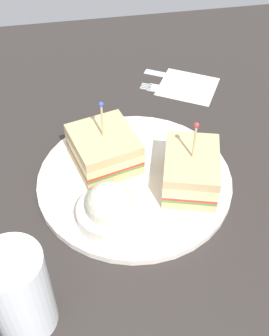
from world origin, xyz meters
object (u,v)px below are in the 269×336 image
(sandwich_half_back, at_px, (104,149))
(drink_glass, at_px, (20,294))
(fork, at_px, (164,89))
(plate, at_px, (134,180))
(napkin, at_px, (188,86))
(coleslaw_bowl, at_px, (110,209))
(knife, at_px, (173,76))
(sandwich_half_front, at_px, (191,170))

(sandwich_half_back, height_order, drink_glass, sandwich_half_back)
(sandwich_half_back, bearing_deg, fork, 53.15)
(plate, xyz_separation_m, drink_glass, (-0.16, -0.19, 0.05))
(napkin, bearing_deg, drink_glass, -125.96)
(plate, height_order, coleslaw_bowl, coleslaw_bowl)
(plate, bearing_deg, sandwich_half_back, 133.70)
(napkin, xyz_separation_m, fork, (-0.04, -0.00, 0.00))
(plate, xyz_separation_m, knife, (0.12, 0.25, -0.00))
(fork, bearing_deg, napkin, 3.03)
(plate, bearing_deg, knife, 64.97)
(sandwich_half_front, height_order, napkin, sandwich_half_front)
(sandwich_half_front, distance_m, drink_glass, 0.28)
(plate, xyz_separation_m, coleslaw_bowl, (-0.05, -0.07, 0.03))
(sandwich_half_back, relative_size, drink_glass, 0.94)
(drink_glass, bearing_deg, napkin, 54.04)
(plate, bearing_deg, sandwich_half_front, -18.78)
(napkin, bearing_deg, plate, -122.33)
(coleslaw_bowl, bearing_deg, fork, 64.13)
(plate, relative_size, napkin, 2.80)
(sandwich_half_back, relative_size, napkin, 1.12)
(plate, distance_m, coleslaw_bowl, 0.09)
(knife, bearing_deg, fork, -123.13)
(knife, bearing_deg, napkin, -61.26)
(plate, xyz_separation_m, napkin, (0.14, 0.22, -0.00))
(coleslaw_bowl, relative_size, drink_glass, 0.73)
(coleslaw_bowl, bearing_deg, sandwich_half_back, 86.42)
(coleslaw_bowl, relative_size, fork, 0.80)
(coleslaw_bowl, height_order, drink_glass, drink_glass)
(drink_glass, bearing_deg, knife, 58.11)
(sandwich_half_back, height_order, fork, sandwich_half_back)
(sandwich_half_back, distance_m, coleslaw_bowl, 0.11)
(sandwich_half_front, bearing_deg, napkin, 75.47)
(napkin, bearing_deg, coleslaw_bowl, -122.40)
(sandwich_half_back, distance_m, drink_glass, 0.26)
(napkin, height_order, knife, knife)
(sandwich_half_back, bearing_deg, napkin, 45.34)
(drink_glass, bearing_deg, plate, 50.17)
(fork, relative_size, knife, 0.95)
(drink_glass, relative_size, napkin, 1.18)
(coleslaw_bowl, distance_m, napkin, 0.34)
(plate, relative_size, sandwich_half_front, 2.43)
(sandwich_half_front, xyz_separation_m, coleslaw_bowl, (-0.12, -0.04, -0.00))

